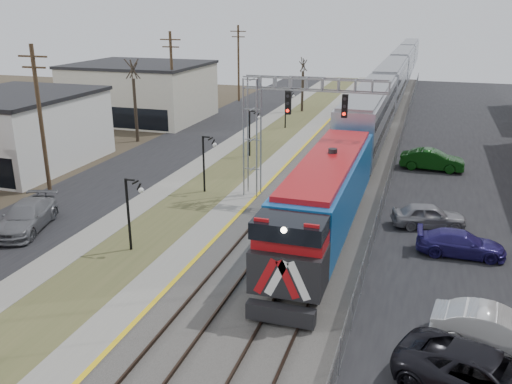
% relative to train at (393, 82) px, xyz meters
% --- Properties ---
extents(street_west, '(7.00, 120.00, 0.04)m').
position_rel_train_xyz_m(street_west, '(-17.00, -34.12, -2.92)').
color(street_west, black).
rests_on(street_west, ground).
extents(sidewalk, '(2.00, 120.00, 0.08)m').
position_rel_train_xyz_m(sidewalk, '(-12.50, -34.12, -2.90)').
color(sidewalk, gray).
rests_on(sidewalk, ground).
extents(grass_median, '(4.00, 120.00, 0.06)m').
position_rel_train_xyz_m(grass_median, '(-9.50, -34.12, -2.91)').
color(grass_median, '#4A4F2A').
rests_on(grass_median, ground).
extents(platform, '(2.00, 120.00, 0.24)m').
position_rel_train_xyz_m(platform, '(-6.50, -34.12, -2.82)').
color(platform, gray).
rests_on(platform, ground).
extents(ballast_bed, '(8.00, 120.00, 0.20)m').
position_rel_train_xyz_m(ballast_bed, '(-1.50, -34.12, -2.84)').
color(ballast_bed, '#595651').
rests_on(ballast_bed, ground).
extents(parking_lot, '(16.00, 120.00, 0.04)m').
position_rel_train_xyz_m(parking_lot, '(10.50, -34.12, -2.92)').
color(parking_lot, black).
rests_on(parking_lot, ground).
extents(platform_edge, '(0.24, 120.00, 0.01)m').
position_rel_train_xyz_m(platform_edge, '(-5.62, -34.12, -2.69)').
color(platform_edge, gold).
rests_on(platform_edge, platform).
extents(track_near, '(1.58, 120.00, 0.15)m').
position_rel_train_xyz_m(track_near, '(-3.50, -34.12, -2.66)').
color(track_near, '#2D2119').
rests_on(track_near, ballast_bed).
extents(track_far, '(1.58, 120.00, 0.15)m').
position_rel_train_xyz_m(track_far, '(-0.00, -34.12, -2.66)').
color(track_far, '#2D2119').
rests_on(track_far, ballast_bed).
extents(train, '(3.00, 108.65, 5.33)m').
position_rel_train_xyz_m(train, '(0.00, 0.00, 0.00)').
color(train, '#13559F').
rests_on(train, ground).
extents(signal_gantry, '(9.00, 1.07, 8.15)m').
position_rel_train_xyz_m(signal_gantry, '(-4.28, -41.13, 2.65)').
color(signal_gantry, gray).
rests_on(signal_gantry, ground).
extents(lampposts, '(0.14, 62.14, 4.00)m').
position_rel_train_xyz_m(lampposts, '(-9.50, -50.84, -0.94)').
color(lampposts, black).
rests_on(lampposts, ground).
extents(utility_poles, '(0.28, 80.28, 10.00)m').
position_rel_train_xyz_m(utility_poles, '(-20.00, -44.12, 2.06)').
color(utility_poles, '#4C3823').
rests_on(utility_poles, ground).
extents(fence, '(0.04, 120.00, 1.60)m').
position_rel_train_xyz_m(fence, '(2.70, -34.12, -2.14)').
color(fence, gray).
rests_on(fence, ground).
extents(bare_trees, '(12.30, 42.30, 5.95)m').
position_rel_train_xyz_m(bare_trees, '(-18.16, -30.21, -0.24)').
color(bare_trees, '#382D23').
rests_on(bare_trees, ground).
extents(car_lot_b, '(4.75, 2.17, 1.51)m').
position_rel_train_xyz_m(car_lot_b, '(7.98, -54.62, -2.18)').
color(car_lot_b, beige).
rests_on(car_lot_b, ground).
extents(car_lot_c, '(6.54, 4.66, 1.66)m').
position_rel_train_xyz_m(car_lot_c, '(7.49, -57.90, -2.11)').
color(car_lot_c, black).
rests_on(car_lot_c, ground).
extents(car_lot_d, '(4.49, 1.95, 1.29)m').
position_rel_train_xyz_m(car_lot_d, '(7.07, -46.49, -2.30)').
color(car_lot_d, navy).
rests_on(car_lot_d, ground).
extents(car_lot_e, '(4.45, 2.62, 1.42)m').
position_rel_train_xyz_m(car_lot_e, '(5.43, -43.07, -2.23)').
color(car_lot_e, gray).
rests_on(car_lot_e, ground).
extents(car_lot_f, '(4.94, 1.94, 1.60)m').
position_rel_train_xyz_m(car_lot_f, '(5.49, -30.69, -2.14)').
color(car_lot_f, '#0A360B').
rests_on(car_lot_f, ground).
extents(car_street_b, '(3.61, 5.80, 1.57)m').
position_rel_train_xyz_m(car_street_b, '(-16.63, -50.48, -2.16)').
color(car_street_b, slate).
rests_on(car_street_b, ground).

